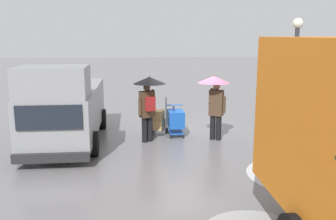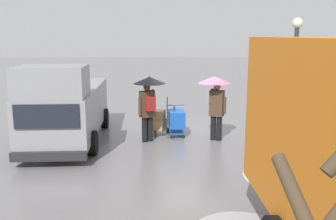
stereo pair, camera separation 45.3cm
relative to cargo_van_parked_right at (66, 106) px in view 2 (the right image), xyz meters
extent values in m
plane|color=slate|center=(-3.99, -1.08, -1.18)|extent=(90.00, 90.00, 0.00)
cylinder|color=silver|center=(-6.36, 3.14, -1.18)|extent=(2.69, 2.69, 0.01)
cube|color=gray|center=(0.01, -0.26, -0.12)|extent=(2.14, 5.27, 1.40)
cube|color=gray|center=(-0.06, 1.64, 1.00)|extent=(1.89, 1.46, 0.84)
cube|color=black|center=(-0.08, 2.36, 0.20)|extent=(1.66, 0.12, 0.63)
cube|color=#232326|center=(-0.08, 2.40, -0.86)|extent=(1.96, 0.23, 0.24)
cylinder|color=black|center=(-1.03, 1.31, -0.82)|extent=(0.26, 0.73, 0.72)
cylinder|color=black|center=(0.93, 1.38, -0.82)|extent=(0.26, 0.73, 0.72)
cylinder|color=black|center=(-0.91, -1.91, -0.82)|extent=(0.26, 0.73, 0.72)
cylinder|color=black|center=(1.04, -1.84, -0.82)|extent=(0.26, 0.73, 0.72)
cube|color=#1951B2|center=(-3.54, -0.68, -0.58)|extent=(0.56, 0.79, 0.56)
cube|color=#1951B2|center=(-3.54, -0.68, -1.04)|extent=(0.51, 0.71, 0.04)
cylinder|color=#1951B2|center=(-3.52, -1.10, -0.18)|extent=(0.58, 0.07, 0.04)
sphere|color=black|center=(-3.77, -0.39, -1.13)|extent=(0.10, 0.10, 0.10)
sphere|color=black|center=(-3.35, -0.37, -1.13)|extent=(0.10, 0.10, 0.10)
sphere|color=black|center=(-3.74, -1.00, -1.13)|extent=(0.10, 0.10, 0.10)
sphere|color=black|center=(-3.32, -0.98, -1.13)|extent=(0.10, 0.10, 0.10)
cylinder|color=navy|center=(-3.47, -0.58, -0.48)|extent=(0.09, 0.29, 0.69)
cube|color=#515156|center=(-2.93, -0.82, -0.96)|extent=(0.65, 0.72, 0.03)
cylinder|color=#515156|center=(-3.23, -1.03, -0.41)|extent=(0.04, 0.04, 1.10)
cylinder|color=#515156|center=(-2.81, -1.17, -0.41)|extent=(0.04, 0.04, 1.10)
cylinder|color=black|center=(-3.25, -1.02, -1.08)|extent=(0.11, 0.21, 0.20)
cylinder|color=black|center=(-2.80, -1.18, -1.08)|extent=(0.11, 0.21, 0.20)
cube|color=tan|center=(-2.93, -0.82, -0.80)|extent=(0.56, 0.69, 0.30)
cube|color=tan|center=(-2.93, -0.82, -0.48)|extent=(0.50, 0.53, 0.34)
cylinder|color=black|center=(-2.48, 0.01, -0.77)|extent=(0.18, 0.18, 0.82)
cylinder|color=black|center=(-2.65, -0.09, -0.77)|extent=(0.18, 0.18, 0.82)
cube|color=#473323|center=(-2.56, -0.04, 0.06)|extent=(0.52, 0.47, 0.84)
sphere|color=brown|center=(-2.56, -0.04, 0.60)|extent=(0.22, 0.22, 0.22)
cylinder|color=#473323|center=(-2.34, 0.09, 0.01)|extent=(0.10, 0.10, 0.55)
cylinder|color=#473323|center=(-2.71, -0.15, 0.28)|extent=(0.24, 0.31, 0.50)
cylinder|color=#333338|center=(-2.65, -0.09, 0.44)|extent=(0.02, 0.02, 0.86)
cone|color=black|center=(-2.65, -0.09, 0.82)|extent=(1.04, 1.04, 0.22)
sphere|color=#333338|center=(-2.65, -0.09, 0.95)|extent=(0.04, 0.04, 0.04)
cube|color=maroon|center=(-2.66, 0.13, 0.10)|extent=(0.34, 0.29, 0.44)
cylinder|color=black|center=(-4.91, -0.09, -0.77)|extent=(0.18, 0.18, 0.82)
cylinder|color=black|center=(-4.73, -0.18, -0.77)|extent=(0.18, 0.18, 0.82)
cube|color=#473323|center=(-4.82, -0.13, 0.06)|extent=(0.52, 0.44, 0.84)
sphere|color=#8C6647|center=(-4.82, -0.13, 0.60)|extent=(0.22, 0.22, 0.22)
cylinder|color=#473323|center=(-5.06, -0.02, 0.01)|extent=(0.10, 0.10, 0.55)
cylinder|color=#473323|center=(-4.65, -0.19, 0.28)|extent=(0.22, 0.32, 0.50)
cylinder|color=#333338|center=(-4.73, -0.18, 0.44)|extent=(0.02, 0.02, 0.86)
cone|color=#E0668E|center=(-4.73, -0.18, 0.82)|extent=(1.04, 1.04, 0.22)
sphere|color=#333338|center=(-4.73, -0.18, 0.95)|extent=(0.04, 0.04, 0.04)
cylinder|color=#2D2D33|center=(-6.63, 1.65, 0.62)|extent=(0.12, 0.12, 3.60)
sphere|color=#EAEACC|center=(-6.63, 1.65, 2.54)|extent=(0.28, 0.28, 0.28)
camera|label=1|loc=(-2.51, 11.61, 2.23)|focal=39.62mm
camera|label=2|loc=(-2.96, 11.63, 2.23)|focal=39.62mm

